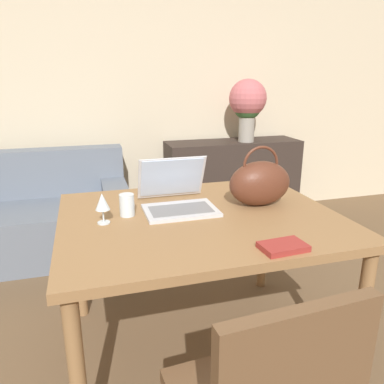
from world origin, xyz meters
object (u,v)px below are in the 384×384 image
Objects in this scene: wine_glass at (102,203)px; handbag at (260,183)px; flower_vase at (248,103)px; drinking_glass at (127,205)px; laptop at (176,194)px; couch at (35,220)px.

handbag is at bearing 2.76° from wine_glass.
drinking_glass is at bearing -129.80° from flower_vase.
wine_glass is 0.44× the size of handbag.
flower_vase is (1.33, 1.60, 0.35)m from drinking_glass.
drinking_glass is at bearing -166.28° from laptop.
wine_glass is at bearing -160.32° from laptop.
wine_glass is at bearing -71.14° from couch.
flower_vase reaches higher than handbag.
laptop is 0.40m from wine_glass.
flower_vase reaches higher than wine_glass.
handbag reaches higher than wine_glass.
flower_vase is at bearing 55.05° from laptop.
drinking_glass is 0.18× the size of flower_vase.
flower_vase is (0.65, 1.63, 0.29)m from handbag.
couch is 4.55× the size of handbag.
drinking_glass is 2.11m from flower_vase.
laptop is 0.44m from handbag.
handbag is (1.29, -1.41, 0.60)m from couch.
drinking_glass reaches higher than couch.
handbag is at bearing -2.75° from drinking_glass.
flower_vase is at bearing 50.20° from drinking_glass.
laptop is 0.64× the size of flower_vase.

